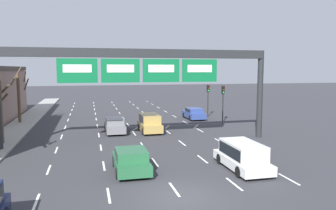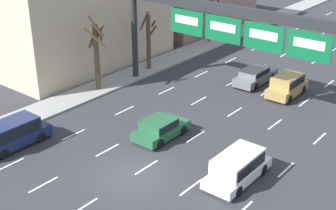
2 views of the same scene
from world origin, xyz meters
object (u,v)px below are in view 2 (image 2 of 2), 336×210
at_px(car_grey, 255,75).
at_px(tree_bare_third, 149,39).
at_px(suv_white, 238,166).
at_px(car_green, 160,128).
at_px(suv_gold, 287,84).
at_px(suv_navy, 13,132).
at_px(tree_bare_closest, 97,51).
at_px(sign_gantry, 245,29).
at_px(tree_bare_second, 211,13).

xyz_separation_m(car_grey, tree_bare_third, (-9.34, -3.11, 2.15)).
bearing_deg(suv_white, car_green, 170.21).
bearing_deg(suv_gold, suv_navy, -118.04).
bearing_deg(car_green, tree_bare_closest, 161.29).
relative_size(suv_gold, car_grey, 0.85).
relative_size(suv_navy, car_grey, 0.95).
bearing_deg(sign_gantry, suv_navy, -120.86).
bearing_deg(tree_bare_third, tree_bare_second, 92.85).
distance_m(suv_white, car_grey, 15.34).
distance_m(sign_gantry, tree_bare_closest, 12.10).
bearing_deg(tree_bare_closest, tree_bare_second, 92.09).
height_order(car_green, tree_bare_closest, tree_bare_closest).
height_order(sign_gantry, car_green, sign_gantry).
height_order(suv_white, tree_bare_closest, tree_bare_closest).
xyz_separation_m(tree_bare_second, tree_bare_third, (0.54, -10.76, -0.35)).
xyz_separation_m(suv_gold, car_grey, (-3.31, 0.77, -0.22)).
bearing_deg(tree_bare_second, tree_bare_third, -87.15).
relative_size(suv_white, tree_bare_second, 0.75).
bearing_deg(car_green, suv_white, -9.79).
distance_m(sign_gantry, tree_bare_second, 17.75).
bearing_deg(sign_gantry, car_green, -103.66).
bearing_deg(tree_bare_closest, suv_gold, 34.95).
bearing_deg(tree_bare_second, suv_gold, -32.54).
bearing_deg(sign_gantry, suv_gold, 71.40).
xyz_separation_m(sign_gantry, suv_navy, (-8.38, -14.03, -5.27)).
distance_m(car_grey, tree_bare_third, 10.08).
distance_m(car_green, tree_bare_closest, 10.10).
distance_m(car_grey, tree_bare_second, 12.74).
distance_m(car_green, suv_white, 6.75).
bearing_deg(tree_bare_third, suv_navy, -80.59).
bearing_deg(sign_gantry, suv_white, -59.86).
bearing_deg(car_grey, suv_white, -64.38).
relative_size(tree_bare_closest, tree_bare_third, 1.24).
bearing_deg(suv_navy, suv_gold, 61.96).
relative_size(car_green, car_grey, 0.83).
xyz_separation_m(suv_white, tree_bare_third, (-15.97, 10.72, 1.96)).
xyz_separation_m(tree_bare_closest, tree_bare_third, (-0.09, 6.44, -0.48)).
bearing_deg(tree_bare_third, suv_white, -33.86).
relative_size(suv_white, car_grey, 0.95).
height_order(suv_gold, car_grey, suv_gold).
bearing_deg(suv_white, car_grey, 115.62).
xyz_separation_m(suv_white, car_grey, (-6.63, 13.83, -0.19)).
bearing_deg(tree_bare_second, sign_gantry, -48.34).
height_order(car_green, car_grey, car_grey).
bearing_deg(suv_gold, tree_bare_second, 147.46).
xyz_separation_m(sign_gantry, suv_white, (4.88, -8.41, -5.30)).
relative_size(suv_navy, tree_bare_second, 0.75).
bearing_deg(suv_white, tree_bare_third, 146.14).
relative_size(suv_navy, tree_bare_closest, 0.73).
height_order(suv_gold, tree_bare_third, tree_bare_third).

